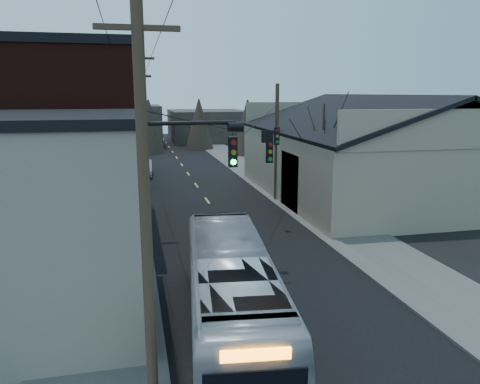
% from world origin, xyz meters
% --- Properties ---
extents(road_surface, '(9.00, 110.00, 0.02)m').
position_xyz_m(road_surface, '(0.00, 30.00, 0.01)').
color(road_surface, black).
rests_on(road_surface, ground).
extents(sidewalk_left, '(4.00, 110.00, 0.12)m').
position_xyz_m(sidewalk_left, '(-6.50, 30.00, 0.06)').
color(sidewalk_left, '#474744').
rests_on(sidewalk_left, ground).
extents(sidewalk_right, '(4.00, 110.00, 0.12)m').
position_xyz_m(sidewalk_right, '(6.50, 30.00, 0.06)').
color(sidewalk_right, '#474744').
rests_on(sidewalk_right, ground).
extents(building_clapboard, '(8.00, 8.00, 7.00)m').
position_xyz_m(building_clapboard, '(-9.00, 9.00, 3.50)').
color(building_clapboard, slate).
rests_on(building_clapboard, ground).
extents(building_brick, '(10.00, 12.00, 10.00)m').
position_xyz_m(building_brick, '(-10.00, 20.00, 5.00)').
color(building_brick, black).
rests_on(building_brick, ground).
extents(building_left_far, '(9.00, 14.00, 7.00)m').
position_xyz_m(building_left_far, '(-9.50, 36.00, 3.50)').
color(building_left_far, '#2E2A25').
rests_on(building_left_far, ground).
extents(warehouse, '(16.16, 20.60, 7.73)m').
position_xyz_m(warehouse, '(13.00, 25.00, 2.70)').
color(warehouse, gray).
rests_on(warehouse, ground).
extents(building_far_left, '(10.00, 12.00, 6.00)m').
position_xyz_m(building_far_left, '(-6.00, 65.00, 3.00)').
color(building_far_left, '#2E2A25').
rests_on(building_far_left, ground).
extents(building_far_right, '(12.00, 14.00, 5.00)m').
position_xyz_m(building_far_right, '(7.00, 70.00, 2.50)').
color(building_far_right, '#2E2A25').
rests_on(building_far_right, ground).
extents(bare_tree, '(0.40, 0.40, 7.20)m').
position_xyz_m(bare_tree, '(6.50, 20.00, 3.60)').
color(bare_tree, black).
rests_on(bare_tree, ground).
extents(utility_lines, '(11.24, 45.28, 10.50)m').
position_xyz_m(utility_lines, '(-3.11, 24.14, 4.95)').
color(utility_lines, '#382B1E').
rests_on(utility_lines, ground).
extents(bus, '(3.81, 11.25, 3.07)m').
position_xyz_m(bus, '(-2.32, 6.34, 1.54)').
color(bus, '#ACB0B8').
rests_on(bus, ground).
extents(parked_car, '(1.77, 4.60, 1.50)m').
position_xyz_m(parked_car, '(-4.30, 37.72, 0.75)').
color(parked_car, '#979A9E').
rests_on(parked_car, ground).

